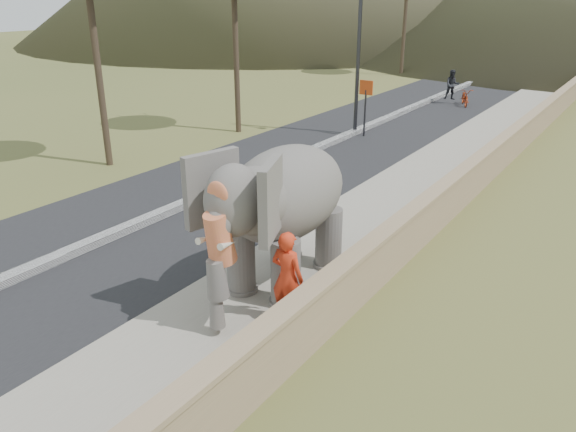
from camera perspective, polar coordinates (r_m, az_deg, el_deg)
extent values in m
plane|color=olive|center=(10.62, -7.40, -11.93)|extent=(160.00, 160.00, 0.00)
cube|color=black|center=(20.68, 0.07, 5.45)|extent=(7.00, 120.00, 0.03)
cube|color=black|center=(20.66, 0.07, 5.71)|extent=(0.35, 120.00, 0.22)
cube|color=#9E9687|center=(18.51, 13.11, 3.06)|extent=(3.00, 120.00, 0.15)
cube|color=tan|center=(17.90, 18.15, 3.48)|extent=(0.30, 120.00, 1.10)
cylinder|color=#2C2C31|center=(24.47, 7.22, 17.36)|extent=(0.16, 0.16, 8.00)
cylinder|color=#2D2D33|center=(24.55, 7.81, 10.27)|extent=(0.08, 0.08, 2.00)
cube|color=#C94312|center=(24.36, 7.95, 12.80)|extent=(0.60, 0.05, 0.60)
imported|color=red|center=(10.23, -0.06, -6.26)|extent=(0.66, 0.43, 1.80)
imported|color=maroon|center=(32.80, 17.56, 11.44)|extent=(1.31, 1.87, 0.93)
imported|color=black|center=(32.93, 16.34, 12.67)|extent=(0.97, 0.89, 1.62)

